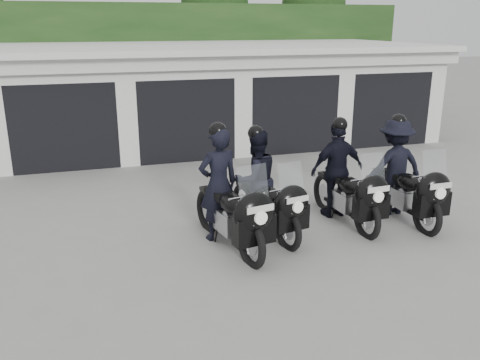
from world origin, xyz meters
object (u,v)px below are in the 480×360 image
object	(u,v)px
police_bike_a	(227,198)
police_bike_b	(261,187)
police_bike_d	(399,173)
police_bike_c	(342,177)

from	to	relation	value
police_bike_a	police_bike_b	xyz separation A→B (m)	(0.75, 0.45, -0.02)
police_bike_b	police_bike_d	world-z (taller)	police_bike_d
police_bike_d	police_bike_b	bearing A→B (deg)	177.88
police_bike_b	police_bike_d	bearing A→B (deg)	-13.61
police_bike_a	police_bike_b	bearing A→B (deg)	20.30
police_bike_b	police_bike_c	bearing A→B (deg)	-9.35
police_bike_a	police_bike_b	size ratio (longest dim) A/B	1.09
police_bike_c	police_bike_d	xyz separation A→B (m)	(1.13, -0.16, 0.02)
police_bike_c	police_bike_d	bearing A→B (deg)	-10.80
police_bike_a	police_bike_c	xyz separation A→B (m)	(2.39, 0.52, 0.01)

